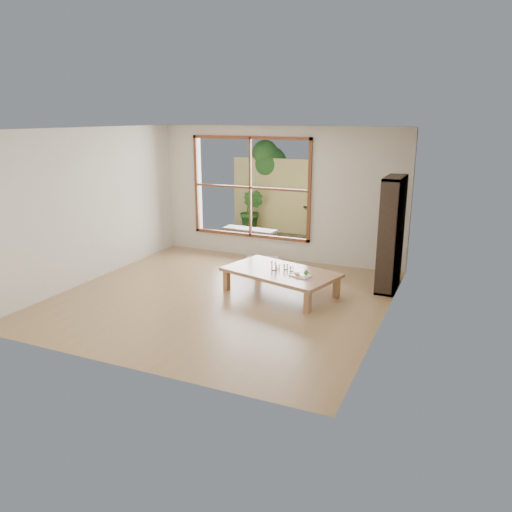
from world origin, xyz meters
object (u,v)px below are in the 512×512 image
Objects in this scene: garden_bench at (250,231)px; low_table at (281,273)px; bookshelf at (391,234)px; food_tray at (302,275)px.

low_table is at bearing -52.46° from garden_bench.
bookshelf is at bearing -22.28° from garden_bench.
garden_bench is at bearing 139.32° from low_table.
low_table is 3.07m from garden_bench.
bookshelf reaches higher than low_table.
bookshelf is 1.53× the size of garden_bench.
bookshelf is 5.38× the size of food_tray.
food_tray is (0.40, -0.14, 0.07)m from low_table.
food_tray is (-1.15, -1.10, -0.52)m from bookshelf.
garden_bench is (-2.10, 2.69, -0.07)m from food_tray.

